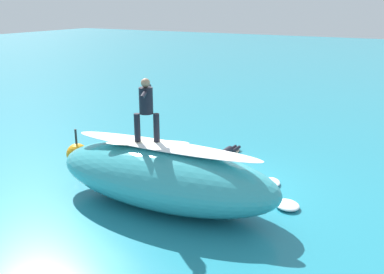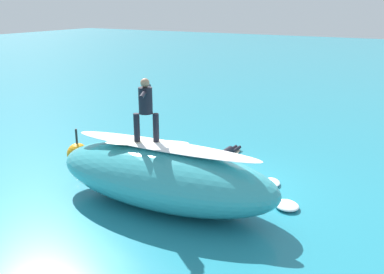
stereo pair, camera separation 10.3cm
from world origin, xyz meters
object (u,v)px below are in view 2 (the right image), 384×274
at_px(surfboard_paddling, 226,157).
at_px(surfer_riding, 146,105).
at_px(surfer_paddling, 227,152).
at_px(buoy_marker, 78,154).
at_px(surfboard_riding, 147,143).

bearing_deg(surfboard_paddling, surfer_riding, -3.37).
height_order(surfer_paddling, buoy_marker, buoy_marker).
bearing_deg(surfer_paddling, surfboard_paddling, -0.00).
xyz_separation_m(surfboard_riding, surfer_riding, (-0.00, -0.00, 1.02)).
bearing_deg(surfer_riding, surfboard_paddling, -122.65).
relative_size(surfer_riding, surfer_paddling, 1.09).
xyz_separation_m(surfboard_riding, surfer_paddling, (-0.34, -4.35, -1.51)).
bearing_deg(surfboard_riding, surfer_riding, -163.04).
bearing_deg(buoy_marker, surfboard_paddling, -143.26).
xyz_separation_m(surfer_paddling, buoy_marker, (4.08, 3.16, 0.19)).
xyz_separation_m(surfer_riding, buoy_marker, (3.74, -1.19, -2.34)).
bearing_deg(surfer_paddling, surfboard_riding, -3.28).
height_order(surfboard_riding, surfer_riding, surfer_riding).
distance_m(surfer_riding, surfer_paddling, 5.05).
xyz_separation_m(surfboard_riding, surfboard_paddling, (-0.34, -4.24, -1.66)).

